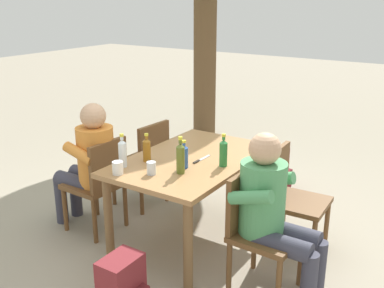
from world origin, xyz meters
TOP-DOWN VIEW (x-y plane):
  - ground_plane at (0.00, 0.00)m, footprint 24.00×24.00m
  - dining_table at (0.00, 0.00)m, footprint 1.42×0.91m
  - chair_near_left at (-0.32, -0.76)m, footprint 0.46×0.46m
  - chair_far_left at (-0.32, 0.76)m, footprint 0.46×0.46m
  - chair_near_right at (0.32, -0.76)m, footprint 0.46×0.46m
  - chair_far_right at (0.32, 0.76)m, footprint 0.46×0.46m
  - person_in_white_shirt at (-0.32, -0.87)m, footprint 0.47×0.62m
  - person_in_plaid_shirt at (-0.32, 0.87)m, footprint 0.47×0.62m
  - bottle_olive at (-0.33, -0.11)m, footprint 0.06×0.06m
  - bottle_green at (-0.03, -0.31)m, footprint 0.06×0.06m
  - bottle_clear at (-0.47, 0.34)m, footprint 0.06×0.06m
  - bottle_amber at (-0.27, 0.26)m, footprint 0.06×0.06m
  - bottle_blue at (-0.22, -0.07)m, footprint 0.06×0.06m
  - cup_glass at (-0.47, 0.06)m, footprint 0.07×0.07m
  - cup_white at (-0.61, 0.27)m, footprint 0.08×0.08m
  - table_knife at (-0.01, -0.09)m, footprint 0.24×0.02m
  - backpack_by_near_side at (1.34, -0.23)m, footprint 0.30×0.22m

SIDE VIEW (x-z plane):
  - ground_plane at x=0.00m, z-range 0.00..0.00m
  - backpack_by_near_side at x=1.34m, z-range -0.01..0.46m
  - chair_near_left at x=-0.32m, z-range 0.05..0.92m
  - chair_far_left at x=-0.32m, z-range 0.05..0.92m
  - chair_near_right at x=0.32m, z-range 0.05..0.92m
  - chair_far_right at x=0.32m, z-range 0.05..0.92m
  - dining_table at x=0.00m, z-range 0.28..1.03m
  - person_in_white_shirt at x=-0.32m, z-range 0.07..1.25m
  - person_in_plaid_shirt at x=-0.32m, z-range 0.07..1.25m
  - table_knife at x=-0.01m, z-range 0.75..0.76m
  - cup_glass at x=-0.47m, z-range 0.75..0.85m
  - cup_white at x=-0.61m, z-range 0.75..0.85m
  - bottle_blue at x=-0.22m, z-range 0.74..0.96m
  - bottle_amber at x=-0.27m, z-range 0.74..0.97m
  - bottle_green at x=-0.03m, z-range 0.73..1.00m
  - bottle_clear at x=-0.47m, z-range 0.73..1.00m
  - bottle_olive at x=-0.33m, z-range 0.73..1.02m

